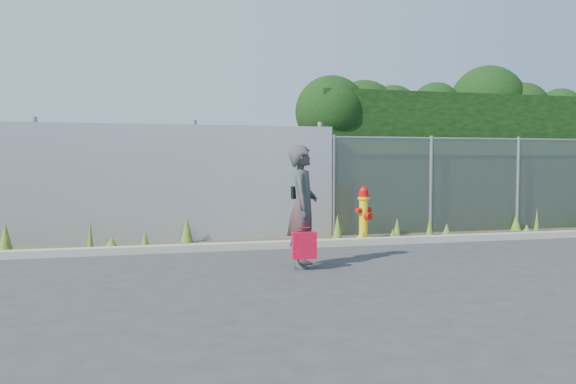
# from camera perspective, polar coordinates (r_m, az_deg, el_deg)

# --- Properties ---
(ground) EXTENTS (80.00, 80.00, 0.00)m
(ground) POSITION_cam_1_polar(r_m,az_deg,el_deg) (8.22, 4.47, -7.45)
(ground) COLOR #313133
(ground) RESTS_ON ground
(curb) EXTENTS (16.00, 0.22, 0.12)m
(curb) POSITION_cam_1_polar(r_m,az_deg,el_deg) (9.91, 1.12, -5.30)
(curb) COLOR gray
(curb) RESTS_ON ground
(weed_strip) EXTENTS (16.00, 1.28, 0.53)m
(weed_strip) POSITION_cam_1_polar(r_m,az_deg,el_deg) (10.59, 1.10, -4.40)
(weed_strip) COLOR #403724
(weed_strip) RESTS_ON ground
(corrugated_fence) EXTENTS (8.50, 0.21, 2.30)m
(corrugated_fence) POSITION_cam_1_polar(r_m,az_deg,el_deg) (10.69, -17.71, 0.78)
(corrugated_fence) COLOR #A5A7AC
(corrugated_fence) RESTS_ON ground
(chainlink_fence) EXTENTS (6.50, 0.07, 2.05)m
(chainlink_fence) POSITION_cam_1_polar(r_m,az_deg,el_deg) (12.67, 18.47, 0.77)
(chainlink_fence) COLOR gray
(chainlink_fence) RESTS_ON ground
(hedge) EXTENTS (7.70, 2.09, 3.80)m
(hedge) POSITION_cam_1_polar(r_m,az_deg,el_deg) (13.58, 16.40, 4.88)
(hedge) COLOR black
(hedge) RESTS_ON ground
(fire_hydrant) EXTENTS (0.35, 0.31, 1.05)m
(fire_hydrant) POSITION_cam_1_polar(r_m,az_deg,el_deg) (10.93, 7.69, -2.17)
(fire_hydrant) COLOR yellow
(fire_hydrant) RESTS_ON ground
(woman) EXTENTS (0.62, 0.74, 1.74)m
(woman) POSITION_cam_1_polar(r_m,az_deg,el_deg) (7.99, 1.50, -1.46)
(woman) COLOR #0E5B57
(woman) RESTS_ON ground
(red_tote_bag) EXTENTS (0.33, 0.12, 0.44)m
(red_tote_bag) POSITION_cam_1_polar(r_m,az_deg,el_deg) (7.76, 1.66, -5.44)
(red_tote_bag) COLOR maroon
(black_shoulder_bag) EXTENTS (0.24, 0.10, 0.18)m
(black_shoulder_bag) POSITION_cam_1_polar(r_m,az_deg,el_deg) (8.13, 1.21, -0.05)
(black_shoulder_bag) COLOR black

